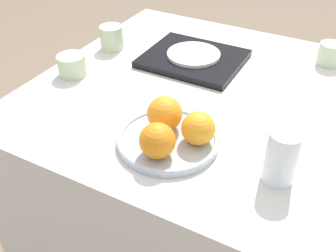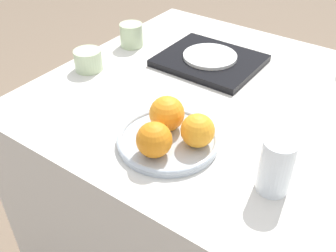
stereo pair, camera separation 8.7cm
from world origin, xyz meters
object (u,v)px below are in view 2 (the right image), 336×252
(fruit_platter, at_px, (168,140))
(orange_1, at_px, (167,114))
(orange_2, at_px, (154,140))
(orange_0, at_px, (198,131))
(water_glass, at_px, (276,166))
(serving_tray, at_px, (210,61))
(cup_3, at_px, (131,35))
(side_plate, at_px, (210,56))
(cup_2, at_px, (88,60))

(fruit_platter, bearing_deg, orange_1, 128.98)
(orange_2, bearing_deg, orange_0, 54.92)
(fruit_platter, bearing_deg, water_glass, 1.06)
(serving_tray, xyz_separation_m, cup_3, (-0.28, -0.04, 0.03))
(orange_0, relative_size, cup_3, 1.00)
(side_plate, bearing_deg, fruit_platter, -72.94)
(fruit_platter, height_order, serving_tray, same)
(water_glass, distance_m, cup_2, 0.67)
(orange_1, bearing_deg, fruit_platter, -51.02)
(side_plate, bearing_deg, orange_2, -74.31)
(orange_0, distance_m, orange_1, 0.09)
(fruit_platter, relative_size, orange_1, 2.85)
(water_glass, bearing_deg, orange_0, 174.87)
(orange_1, height_order, serving_tray, orange_1)
(fruit_platter, distance_m, orange_1, 0.06)
(orange_2, distance_m, water_glass, 0.25)
(water_glass, xyz_separation_m, side_plate, (-0.37, 0.39, -0.03))
(water_glass, xyz_separation_m, serving_tray, (-0.37, 0.39, -0.05))
(serving_tray, bearing_deg, cup_2, -138.94)
(side_plate, height_order, cup_3, cup_3)
(cup_3, bearing_deg, side_plate, 8.59)
(orange_1, bearing_deg, orange_0, -6.26)
(orange_0, xyz_separation_m, orange_1, (-0.09, 0.01, 0.00))
(serving_tray, bearing_deg, cup_3, -171.41)
(serving_tray, bearing_deg, orange_1, -75.26)
(water_glass, height_order, side_plate, water_glass)
(fruit_platter, xyz_separation_m, orange_2, (0.01, -0.06, 0.04))
(orange_2, height_order, cup_2, orange_2)
(serving_tray, xyz_separation_m, side_plate, (0.00, 0.00, 0.02))
(fruit_platter, height_order, cup_3, cup_3)
(orange_2, bearing_deg, cup_3, 134.49)
(orange_0, xyz_separation_m, orange_2, (-0.06, -0.08, 0.00))
(orange_1, height_order, cup_3, orange_1)
(orange_2, relative_size, cup_2, 0.95)
(side_plate, bearing_deg, orange_0, -63.50)
(cup_3, bearing_deg, water_glass, -28.03)
(fruit_platter, xyz_separation_m, side_plate, (-0.12, 0.39, 0.01))
(orange_0, distance_m, side_plate, 0.41)
(orange_1, distance_m, cup_2, 0.39)
(serving_tray, relative_size, cup_3, 3.85)
(side_plate, relative_size, cup_2, 2.00)
(water_glass, relative_size, serving_tray, 0.41)
(side_plate, height_order, cup_2, cup_2)
(orange_1, distance_m, side_plate, 0.37)
(orange_0, relative_size, cup_2, 0.92)
(side_plate, bearing_deg, orange_1, -75.26)
(orange_2, distance_m, cup_3, 0.58)
(orange_1, bearing_deg, side_plate, 104.74)
(cup_2, height_order, cup_3, cup_3)
(orange_0, xyz_separation_m, water_glass, (0.19, -0.02, 0.01))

